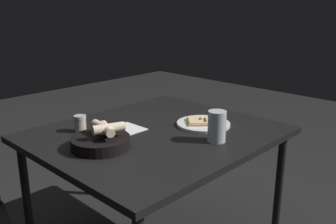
% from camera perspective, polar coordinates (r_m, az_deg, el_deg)
% --- Properties ---
extents(dining_table, '(0.95, 1.09, 0.72)m').
position_cam_1_polar(dining_table, '(1.80, -1.81, -4.79)').
color(dining_table, black).
rests_on(dining_table, ground).
extents(pizza_plate, '(0.27, 0.27, 0.04)m').
position_cam_1_polar(pizza_plate, '(1.87, 5.47, -1.73)').
color(pizza_plate, white).
rests_on(pizza_plate, dining_table).
extents(bread_basket, '(0.25, 0.25, 0.11)m').
position_cam_1_polar(bread_basket, '(1.59, -10.19, -4.32)').
color(bread_basket, black).
rests_on(bread_basket, dining_table).
extents(beer_glass, '(0.08, 0.08, 0.14)m').
position_cam_1_polar(beer_glass, '(1.65, 7.51, -2.46)').
color(beer_glass, silver).
rests_on(beer_glass, dining_table).
extents(pepper_shaker, '(0.06, 0.06, 0.08)m').
position_cam_1_polar(pepper_shaker, '(1.81, -13.34, -1.88)').
color(pepper_shaker, '#BFB299').
rests_on(pepper_shaker, dining_table).
extents(napkin, '(0.16, 0.12, 0.00)m').
position_cam_1_polar(napkin, '(1.82, -6.17, -2.53)').
color(napkin, white).
rests_on(napkin, dining_table).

